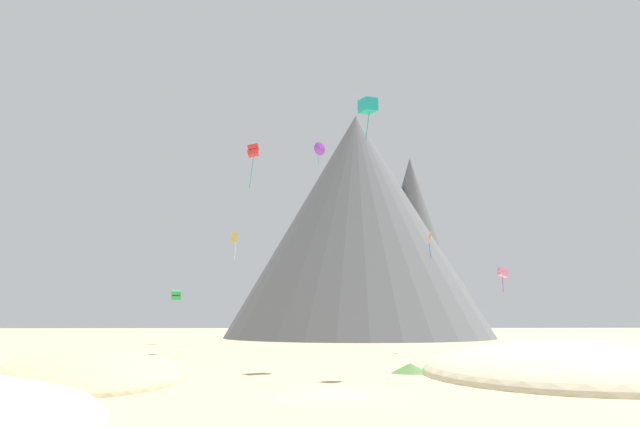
{
  "coord_description": "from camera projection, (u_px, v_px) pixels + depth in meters",
  "views": [
    {
      "loc": [
        -2.26,
        -29.39,
        3.7
      ],
      "look_at": [
        1.2,
        40.46,
        16.46
      ],
      "focal_mm": 32.36,
      "sensor_mm": 36.0,
      "label": 1
    }
  ],
  "objects": [
    {
      "name": "kite_orange_low",
      "position": [
        430.0,
        237.0,
        68.47
      ],
      "size": [
        0.86,
        1.67,
        3.46
      ],
      "rotation": [
        0.0,
        0.0,
        4.45
      ],
      "color": "orange"
    },
    {
      "name": "kite_violet_high",
      "position": [
        320.0,
        149.0,
        77.92
      ],
      "size": [
        1.73,
        1.29,
        3.35
      ],
      "rotation": [
        0.0,
        0.0,
        0.57
      ],
      "color": "purple"
    },
    {
      "name": "kite_pink_low",
      "position": [
        503.0,
        273.0,
        55.26
      ],
      "size": [
        0.94,
        0.86,
        2.38
      ],
      "rotation": [
        0.0,
        0.0,
        1.61
      ],
      "color": "pink"
    },
    {
      "name": "kite_green_low",
      "position": [
        176.0,
        295.0,
        85.94
      ],
      "size": [
        1.66,
        1.72,
        1.55
      ],
      "rotation": [
        0.0,
        0.0,
        3.44
      ],
      "color": "green"
    },
    {
      "name": "ground_plane",
      "position": [
        336.0,
        395.0,
        28.33
      ],
      "size": [
        400.0,
        400.0,
        0.0
      ],
      "primitive_type": "plane",
      "color": "#C6B284"
    },
    {
      "name": "rock_massif",
      "position": [
        368.0,
        230.0,
        117.16
      ],
      "size": [
        70.19,
        70.19,
        45.84
      ],
      "color": "slate",
      "rests_on": "ground_plane"
    },
    {
      "name": "bush_far_left",
      "position": [
        609.0,
        374.0,
        35.56
      ],
      "size": [
        2.28,
        2.28,
        0.7
      ],
      "primitive_type": "cone",
      "rotation": [
        0.0,
        0.0,
        2.51
      ],
      "color": "#386633",
      "rests_on": "ground_plane"
    },
    {
      "name": "bush_near_left",
      "position": [
        410.0,
        368.0,
        39.74
      ],
      "size": [
        3.3,
        3.3,
        0.67
      ],
      "primitive_type": "cone",
      "rotation": [
        0.0,
        0.0,
        2.89
      ],
      "color": "#568442",
      "rests_on": "ground_plane"
    },
    {
      "name": "bush_scatter_east",
      "position": [
        506.0,
        364.0,
        43.71
      ],
      "size": [
        3.72,
        3.72,
        0.61
      ],
      "primitive_type": "cone",
      "rotation": [
        0.0,
        0.0,
        0.98
      ],
      "color": "#668C4C",
      "rests_on": "ground_plane"
    },
    {
      "name": "dune_foreground_left",
      "position": [
        88.0,
        378.0,
        36.66
      ],
      "size": [
        17.61,
        24.19,
        3.21
      ],
      "primitive_type": "ellipsoid",
      "rotation": [
        0.0,
        0.0,
        1.84
      ],
      "color": "#C6B284",
      "rests_on": "ground_plane"
    },
    {
      "name": "kite_gold_mid",
      "position": [
        234.0,
        240.0,
        85.22
      ],
      "size": [
        0.98,
        0.54,
        4.03
      ],
      "rotation": [
        0.0,
        0.0,
        1.76
      ],
      "color": "gold"
    },
    {
      "name": "kite_teal_mid",
      "position": [
        368.0,
        106.0,
        50.5
      ],
      "size": [
        1.81,
        1.8,
        3.83
      ],
      "rotation": [
        0.0,
        0.0,
        5.24
      ],
      "color": "teal"
    },
    {
      "name": "dune_midground",
      "position": [
        568.0,
        374.0,
        38.9
      ],
      "size": [
        25.32,
        29.44,
        4.34
      ],
      "primitive_type": "ellipsoid",
      "rotation": [
        0.0,
        0.0,
        1.32
      ],
      "color": "beige",
      "rests_on": "ground_plane"
    },
    {
      "name": "kite_red_mid",
      "position": [
        253.0,
        151.0,
        72.47
      ],
      "size": [
        1.45,
        1.36,
        5.64
      ],
      "rotation": [
        0.0,
        0.0,
        1.56
      ],
      "color": "red"
    },
    {
      "name": "bush_far_right",
      "position": [
        98.0,
        374.0,
        35.99
      ],
      "size": [
        1.83,
        1.83,
        0.54
      ],
      "primitive_type": "cone",
      "rotation": [
        0.0,
        0.0,
        0.01
      ],
      "color": "#568442",
      "rests_on": "ground_plane"
    }
  ]
}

